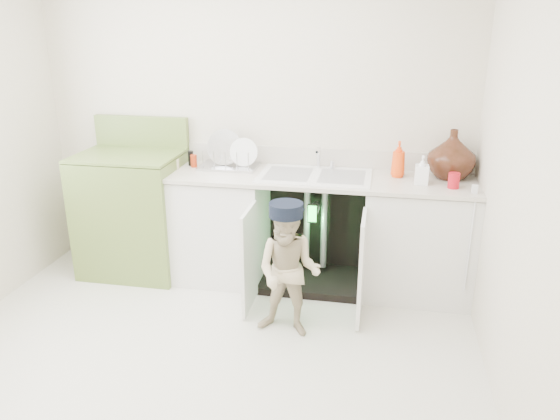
{
  "coord_description": "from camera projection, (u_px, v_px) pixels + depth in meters",
  "views": [
    {
      "loc": [
        1.04,
        -2.77,
        2.05
      ],
      "look_at": [
        0.38,
        0.7,
        0.79
      ],
      "focal_mm": 35.0,
      "sensor_mm": 36.0,
      "label": 1
    }
  ],
  "objects": [
    {
      "name": "repair_worker",
      "position": [
        289.0,
        270.0,
        3.59
      ],
      "size": [
        0.48,
        0.63,
        0.93
      ],
      "rotation": [
        0.0,
        0.0,
        -0.12
      ],
      "color": "#C6B38E",
      "rests_on": "ground"
    },
    {
      "name": "ground",
      "position": [
        201.0,
        361.0,
        3.44
      ],
      "size": [
        3.5,
        3.5,
        0.0
      ],
      "primitive_type": "plane",
      "color": "beige",
      "rests_on": "ground"
    },
    {
      "name": "room_shell",
      "position": [
        190.0,
        169.0,
        3.02
      ],
      "size": [
        6.0,
        5.5,
        1.26
      ],
      "color": "beige",
      "rests_on": "ground"
    },
    {
      "name": "avocado_stove",
      "position": [
        134.0,
        211.0,
        4.52
      ],
      "size": [
        0.81,
        0.65,
        1.26
      ],
      "color": "olive",
      "rests_on": "ground"
    },
    {
      "name": "counter_run",
      "position": [
        319.0,
        227.0,
        4.29
      ],
      "size": [
        2.44,
        1.02,
        1.27
      ],
      "color": "white",
      "rests_on": "ground"
    }
  ]
}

